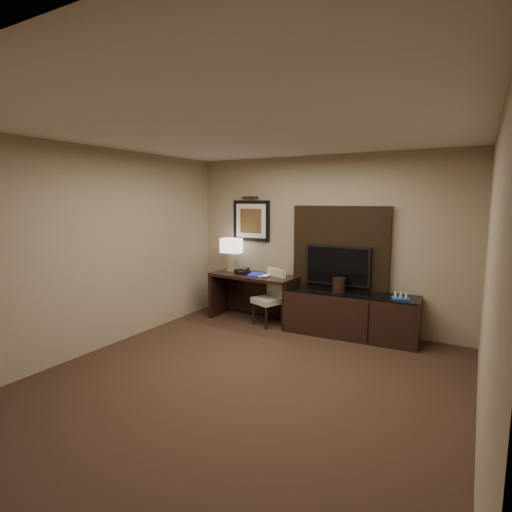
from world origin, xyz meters
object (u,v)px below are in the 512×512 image
Objects in this scene: credenza at (351,315)px; desk_chair at (268,300)px; table_lamp at (231,254)px; tv at (338,265)px; desk at (254,297)px; desk_phone at (243,271)px; ice_bucket at (339,285)px; minibar_tray at (401,296)px.

credenza is 1.32m from desk_chair.
table_lamp is at bearing 174.36° from credenza.
tv is at bearing 2.19° from table_lamp.
tv reaches higher than credenza.
desk_phone reaches higher than desk.
desk_phone reaches higher than desk_chair.
credenza is at bearing -34.33° from tv.
ice_bucket is (-0.18, -0.03, 0.43)m from credenza.
credenza is 3.26× the size of table_lamp.
table_lamp is at bearing -173.22° from desk_chair.
minibar_tray is (2.86, -0.16, -0.37)m from table_lamp.
desk_phone is (-1.56, -0.22, -0.19)m from tv.
desk is at bearing -172.11° from tv.
desk_chair is at bearing -0.27° from desk_phone.
desk is 1.45× the size of tv.
desk_phone is at bearing 178.38° from credenza.
ice_bucket is (1.14, 0.10, 0.35)m from desk_chair.
credenza is 1.91m from desk_phone.
desk_phone is (-1.84, -0.03, 0.50)m from credenza.
credenza is 9.15× the size of ice_bucket.
tv is 1.59m from desk_phone.
credenza is 2.29× the size of desk_chair.
credenza is at bearing -3.12° from table_lamp.
desk_chair is 2.03m from minibar_tray.
desk_phone is at bearing -167.92° from desk_chair.
desk_phone is (0.32, -0.15, -0.24)m from table_lamp.
credenza is at bearing 176.24° from minibar_tray.
tv reaches higher than ice_bucket.
table_lamp is 2.01m from ice_bucket.
desk is 0.86m from table_lamp.
table_lamp is 2.89m from minibar_tray.
desk_chair is at bearing -17.71° from desk.
desk_chair is at bearing -177.49° from minibar_tray.
tv is at bearing 143.15° from credenza.
desk_phone is 1.67m from ice_bucket.
table_lamp is at bearing 171.02° from desk.
ice_bucket reaches higher than minibar_tray.
desk_chair is 3.68× the size of minibar_tray.
desk_phone is at bearing -172.03° from tv.
desk_phone is 1.01× the size of ice_bucket.
table_lamp is 2.59× the size of minibar_tray.
desk_phone reaches higher than minibar_tray.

